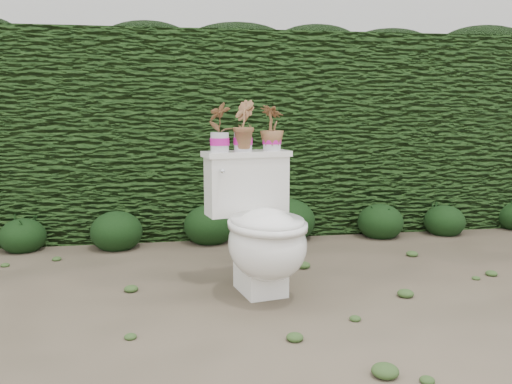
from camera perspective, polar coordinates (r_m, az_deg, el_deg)
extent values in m
plane|color=#6B5E4A|center=(3.24, 1.79, -9.56)|extent=(60.00, 60.00, 0.00)
cube|color=#264717|center=(4.66, -2.05, 6.15)|extent=(8.00, 1.00, 1.60)
cube|color=silver|center=(9.14, -1.97, 15.07)|extent=(8.00, 3.50, 4.00)
cube|color=white|center=(3.06, 0.45, -8.69)|extent=(0.27, 0.34, 0.20)
ellipsoid|color=white|center=(2.92, 1.17, -5.50)|extent=(0.50, 0.58, 0.39)
cube|color=white|center=(3.16, -0.99, 0.70)|extent=(0.49, 0.26, 0.34)
cube|color=white|center=(3.14, -1.00, 4.04)|extent=(0.53, 0.28, 0.03)
cylinder|color=silver|center=(3.00, -3.71, 2.26)|extent=(0.03, 0.06, 0.02)
sphere|color=silver|center=(2.97, -3.54, 2.19)|extent=(0.03, 0.03, 0.03)
imported|color=#306A21|center=(3.08, -3.86, 6.69)|extent=(0.17, 0.16, 0.26)
imported|color=#306A21|center=(3.12, -1.39, 6.87)|extent=(0.14, 0.16, 0.28)
imported|color=#306A21|center=(3.19, 1.68, 6.63)|extent=(0.20, 0.20, 0.25)
ellipsoid|color=black|center=(4.27, -23.37, -3.93)|extent=(0.33, 0.33, 0.26)
ellipsoid|color=black|center=(4.10, -14.49, -3.67)|extent=(0.38, 0.38, 0.30)
ellipsoid|color=black|center=(4.17, -4.92, -3.13)|extent=(0.40, 0.40, 0.32)
ellipsoid|color=black|center=(4.26, 3.34, -2.64)|extent=(0.43, 0.43, 0.35)
ellipsoid|color=black|center=(4.44, 12.97, -2.74)|extent=(0.36, 0.36, 0.29)
ellipsoid|color=black|center=(4.68, 19.23, -2.58)|extent=(0.33, 0.33, 0.26)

